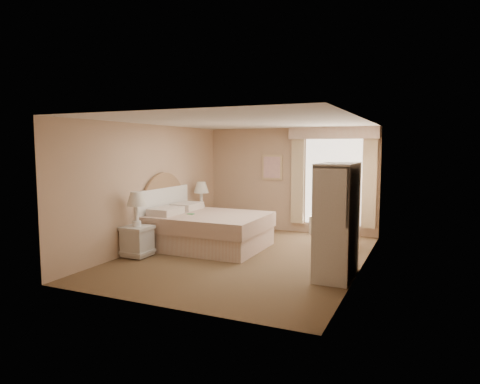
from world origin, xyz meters
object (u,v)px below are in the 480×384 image
at_px(nightstand_far, 201,214).
at_px(bed, 203,228).
at_px(round_table, 339,220).
at_px(armoire, 337,230).
at_px(cafe_chair, 346,217).
at_px(nightstand_near, 137,233).

bearing_deg(nightstand_far, bed, -59.71).
bearing_deg(round_table, armoire, -79.61).
height_order(cafe_chair, armoire, armoire).
distance_m(nightstand_near, round_table, 4.24).
height_order(bed, cafe_chair, bed).
xyz_separation_m(nightstand_near, armoire, (3.65, 0.28, 0.29)).
relative_size(nightstand_near, armoire, 0.67).
relative_size(nightstand_far, round_table, 1.70).
distance_m(bed, round_table, 2.93).
height_order(round_table, cafe_chair, cafe_chair).
bearing_deg(round_table, nightstand_far, -173.97).
bearing_deg(cafe_chair, nightstand_near, -124.65).
bearing_deg(bed, nightstand_far, 120.29).
bearing_deg(cafe_chair, round_table, 150.29).
relative_size(bed, round_table, 3.27).
height_order(bed, armoire, armoire).
height_order(bed, nightstand_near, bed).
distance_m(bed, nightstand_near, 1.41).
distance_m(round_table, cafe_chair, 0.31).
bearing_deg(nightstand_near, armoire, 4.45).
relative_size(nightstand_far, cafe_chair, 1.18).
bearing_deg(armoire, bed, 162.57).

